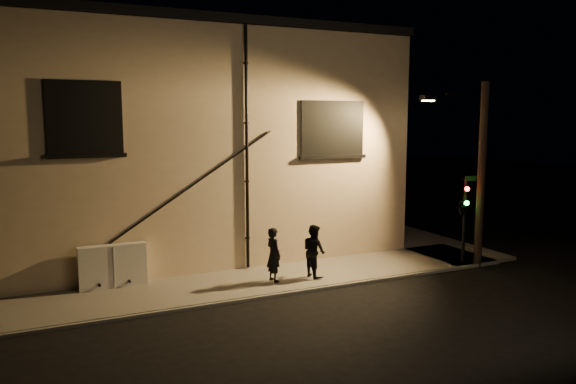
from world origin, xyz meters
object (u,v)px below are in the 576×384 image
utility_cabinet (113,266)px  traffic_signal (463,206)px  pedestrian_a (274,255)px  pedestrian_b (314,251)px  streetlamp_pole (478,169)px

utility_cabinet → traffic_signal: traffic_signal is taller
pedestrian_a → traffic_signal: traffic_signal is taller
utility_cabinet → pedestrian_b: (6.21, -1.69, 0.21)m
pedestrian_b → streetlamp_pole: 6.70m
pedestrian_a → traffic_signal: size_ratio=0.56×
traffic_signal → streetlamp_pole: (0.52, -0.10, 1.32)m
utility_cabinet → traffic_signal: 12.16m
traffic_signal → pedestrian_b: bearing=171.7°
utility_cabinet → traffic_signal: (11.81, -2.51, 1.45)m
pedestrian_a → traffic_signal: 7.18m
streetlamp_pole → traffic_signal: bearing=169.4°
traffic_signal → pedestrian_a: bearing=172.4°
pedestrian_b → traffic_signal: (5.60, -0.82, 1.24)m
pedestrian_b → pedestrian_a: bearing=78.7°
pedestrian_a → streetlamp_pole: (7.54, -1.03, 2.56)m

